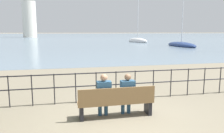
{
  "coord_description": "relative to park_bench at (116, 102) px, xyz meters",
  "views": [
    {
      "loc": [
        -1.4,
        -5.86,
        2.43
      ],
      "look_at": [
        0.0,
        0.5,
        1.38
      ],
      "focal_mm": 35.0,
      "sensor_mm": 36.0,
      "label": 1
    }
  ],
  "objects": [
    {
      "name": "ground_plane",
      "position": [
        0.0,
        0.07,
        -0.45
      ],
      "size": [
        1000.0,
        1000.0,
        0.0
      ],
      "primitive_type": "plane",
      "color": "#7A705B"
    },
    {
      "name": "harbor_water",
      "position": [
        0.0,
        158.91,
        -0.44
      ],
      "size": [
        600.0,
        300.0,
        0.01
      ],
      "color": "slate",
      "rests_on": "ground_plane"
    },
    {
      "name": "park_bench",
      "position": [
        0.0,
        0.0,
        0.0
      ],
      "size": [
        2.18,
        0.45,
        0.9
      ],
      "color": "brown",
      "rests_on": "ground_plane"
    },
    {
      "name": "seated_person_left",
      "position": [
        -0.35,
        0.08,
        0.24
      ],
      "size": [
        0.4,
        0.35,
        1.27
      ],
      "color": "navy",
      "rests_on": "ground_plane"
    },
    {
      "name": "seated_person_right",
      "position": [
        0.35,
        0.08,
        0.23
      ],
      "size": [
        0.4,
        0.35,
        1.25
      ],
      "color": "navy",
      "rests_on": "ground_plane"
    },
    {
      "name": "promenade_railing",
      "position": [
        0.0,
        1.52,
        0.25
      ],
      "size": [
        12.05,
        0.04,
        1.05
      ],
      "color": "black",
      "rests_on": "ground_plane"
    },
    {
      "name": "sailboat_0",
      "position": [
        15.2,
        42.32,
        -0.11
      ],
      "size": [
        3.56,
        7.54,
        9.97
      ],
      "rotation": [
        0.0,
        0.0,
        0.24
      ],
      "color": "white",
      "rests_on": "ground_plane"
    },
    {
      "name": "sailboat_2",
      "position": [
        17.72,
        27.37,
        -0.21
      ],
      "size": [
        2.57,
        8.13,
        7.84
      ],
      "rotation": [
        0.0,
        0.0,
        -0.02
      ],
      "color": "navy",
      "rests_on": "ground_plane"
    },
    {
      "name": "harbor_lighthouse",
      "position": [
        -15.67,
        95.49,
        8.25
      ],
      "size": [
        5.74,
        5.74,
        18.69
      ],
      "color": "silver",
      "rests_on": "ground_plane"
    }
  ]
}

